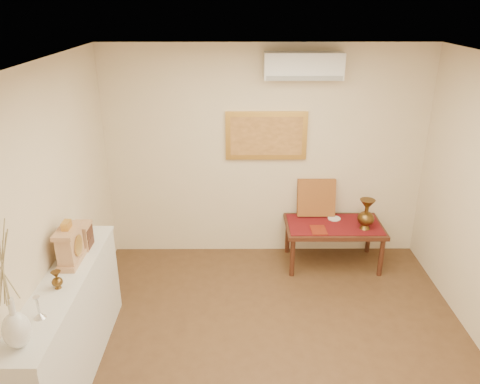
{
  "coord_description": "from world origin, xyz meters",
  "views": [
    {
      "loc": [
        -0.35,
        -3.33,
        3.17
      ],
      "look_at": [
        -0.33,
        1.15,
        1.3
      ],
      "focal_mm": 35.0,
      "sensor_mm": 36.0,
      "label": 1
    }
  ],
  "objects_px": {
    "mantel_clock": "(70,245)",
    "low_table": "(334,229)",
    "wooden_chest": "(82,236)",
    "display_ledge": "(70,328)",
    "white_vase": "(7,285)",
    "brass_urn_tall": "(367,211)"
  },
  "relations": [
    {
      "from": "low_table",
      "to": "wooden_chest",
      "type": "bearing_deg",
      "value": -153.65
    },
    {
      "from": "wooden_chest",
      "to": "white_vase",
      "type": "bearing_deg",
      "value": -90.9
    },
    {
      "from": "display_ledge",
      "to": "mantel_clock",
      "type": "xyz_separation_m",
      "value": [
        -0.01,
        0.28,
        0.66
      ]
    },
    {
      "from": "white_vase",
      "to": "mantel_clock",
      "type": "distance_m",
      "value": 1.13
    },
    {
      "from": "mantel_clock",
      "to": "wooden_chest",
      "type": "distance_m",
      "value": 0.28
    },
    {
      "from": "low_table",
      "to": "display_ledge",
      "type": "bearing_deg",
      "value": -144.9
    },
    {
      "from": "white_vase",
      "to": "wooden_chest",
      "type": "height_order",
      "value": "white_vase"
    },
    {
      "from": "mantel_clock",
      "to": "wooden_chest",
      "type": "bearing_deg",
      "value": 86.38
    },
    {
      "from": "mantel_clock",
      "to": "wooden_chest",
      "type": "xyz_separation_m",
      "value": [
        0.02,
        0.28,
        -0.05
      ]
    },
    {
      "from": "mantel_clock",
      "to": "brass_urn_tall",
      "type": "bearing_deg",
      "value": 26.08
    },
    {
      "from": "display_ledge",
      "to": "wooden_chest",
      "type": "height_order",
      "value": "wooden_chest"
    },
    {
      "from": "brass_urn_tall",
      "to": "display_ledge",
      "type": "bearing_deg",
      "value": -149.73
    },
    {
      "from": "white_vase",
      "to": "mantel_clock",
      "type": "bearing_deg",
      "value": 89.8
    },
    {
      "from": "mantel_clock",
      "to": "wooden_chest",
      "type": "relative_size",
      "value": 1.68
    },
    {
      "from": "white_vase",
      "to": "mantel_clock",
      "type": "height_order",
      "value": "white_vase"
    },
    {
      "from": "mantel_clock",
      "to": "low_table",
      "type": "height_order",
      "value": "mantel_clock"
    },
    {
      "from": "display_ledge",
      "to": "mantel_clock",
      "type": "relative_size",
      "value": 4.93
    },
    {
      "from": "display_ledge",
      "to": "white_vase",
      "type": "bearing_deg",
      "value": -90.63
    },
    {
      "from": "white_vase",
      "to": "low_table",
      "type": "height_order",
      "value": "white_vase"
    },
    {
      "from": "brass_urn_tall",
      "to": "wooden_chest",
      "type": "height_order",
      "value": "wooden_chest"
    },
    {
      "from": "wooden_chest",
      "to": "low_table",
      "type": "distance_m",
      "value": 3.03
    },
    {
      "from": "mantel_clock",
      "to": "low_table",
      "type": "bearing_deg",
      "value": 30.8
    }
  ]
}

